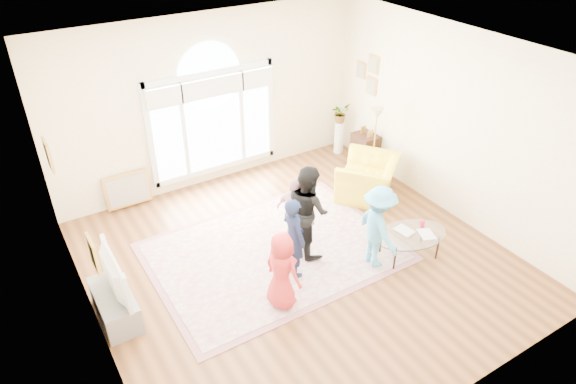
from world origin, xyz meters
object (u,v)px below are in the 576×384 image
coffee_table (411,235)px  armchair (368,178)px  area_rug (274,252)px  television (109,276)px  tv_console (115,305)px

coffee_table → armchair: bearing=82.9°
area_rug → television: bearing=-178.2°
area_rug → coffee_table: bearing=-33.9°
area_rug → tv_console: 2.53m
tv_console → television: size_ratio=0.95×
tv_console → television: 0.51m
television → armchair: television is taller
coffee_table → area_rug: bearing=157.6°
armchair → tv_console: bearing=-30.0°
tv_console → television: television is taller
area_rug → tv_console: (-2.52, -0.08, 0.20)m
tv_console → armchair: bearing=7.6°
area_rug → armchair: armchair is taller
television → coffee_table: television is taller
coffee_table → tv_console: bearing=177.0°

